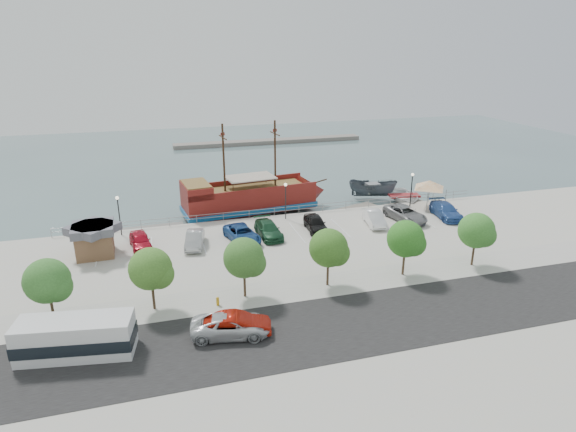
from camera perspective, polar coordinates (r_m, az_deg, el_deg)
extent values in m
plane|color=#4C6265|center=(50.02, 1.73, -3.88)|extent=(160.00, 160.00, 0.00)
cube|color=#B7B2A0|center=(33.10, 13.32, -17.31)|extent=(100.00, 58.00, 1.20)
cube|color=black|center=(36.37, 9.56, -12.13)|extent=(100.00, 8.00, 0.04)
cube|color=#A29D93|center=(41.11, 6.00, -7.95)|extent=(100.00, 4.00, 0.05)
cylinder|color=gray|center=(56.29, -0.64, 1.01)|extent=(50.00, 0.06, 0.06)
cylinder|color=gray|center=(56.42, -0.64, 0.63)|extent=(50.00, 0.06, 0.06)
cube|color=gray|center=(103.39, -2.23, 8.82)|extent=(40.00, 3.00, 0.80)
cube|color=maroon|center=(59.65, -4.62, 1.99)|extent=(16.48, 6.94, 2.60)
cube|color=#165A96|center=(59.91, -4.60, 1.22)|extent=(16.82, 7.27, 0.60)
cone|color=maroon|center=(62.83, 3.00, 2.95)|extent=(3.77, 5.15, 4.80)
cube|color=maroon|center=(57.45, -10.83, 3.08)|extent=(3.59, 5.33, 1.40)
cube|color=brown|center=(57.25, -10.88, 3.80)|extent=(3.34, 4.91, 0.12)
cube|color=brown|center=(59.40, -4.20, 3.29)|extent=(13.43, 5.97, 0.15)
cube|color=maroon|center=(61.36, -5.38, 4.08)|extent=(15.89, 2.18, 0.70)
cube|color=maroon|center=(56.99, -3.89, 2.89)|extent=(15.89, 2.18, 0.70)
cylinder|color=#382111|center=(59.39, -1.54, 7.36)|extent=(0.27, 0.27, 8.19)
cylinder|color=#382111|center=(57.39, -7.62, 6.75)|extent=(0.27, 0.27, 8.19)
cylinder|color=#382111|center=(58.90, -1.56, 9.74)|extent=(0.51, 2.99, 0.14)
cylinder|color=#382111|center=(56.88, -7.74, 9.20)|extent=(0.51, 2.99, 0.14)
cube|color=#BBAC97|center=(58.92, -4.51, 4.60)|extent=(6.22, 4.48, 0.12)
cylinder|color=#382111|center=(62.79, 3.60, 4.07)|extent=(2.49, 0.47, 0.59)
imported|color=#464D56|center=(66.32, 9.98, 3.00)|extent=(6.83, 5.23, 2.50)
imported|color=silver|center=(65.54, 13.59, 2.04)|extent=(5.99, 7.57, 1.41)
cube|color=slate|center=(56.43, -16.16, -1.62)|extent=(7.86, 2.52, 0.44)
cube|color=slate|center=(61.05, 7.45, 0.64)|extent=(7.90, 4.46, 0.43)
cube|color=gray|center=(64.21, 13.47, 1.20)|extent=(6.92, 2.95, 0.38)
cube|color=brown|center=(49.21, -21.92, -3.00)|extent=(3.43, 3.43, 2.42)
cube|color=#55555F|center=(48.69, -22.14, -1.39)|extent=(3.89, 3.89, 0.77)
cylinder|color=slate|center=(61.65, 14.38, 2.33)|extent=(0.09, 0.09, 2.44)
cylinder|color=slate|center=(63.51, 16.38, 2.65)|extent=(0.09, 0.09, 2.44)
cylinder|color=slate|center=(59.60, 16.16, 1.56)|extent=(0.09, 0.09, 2.44)
cylinder|color=slate|center=(61.53, 18.16, 1.92)|extent=(0.09, 0.09, 2.44)
pyramid|color=white|center=(60.96, 16.47, 4.06)|extent=(5.42, 5.42, 1.00)
imported|color=#B4B8BB|center=(34.19, -6.78, -12.75)|extent=(5.87, 3.51, 1.53)
imported|color=#9C1609|center=(34.25, -6.02, -12.64)|extent=(4.90, 2.54, 1.54)
cube|color=silver|center=(34.62, -23.87, -13.03)|extent=(7.49, 3.54, 2.57)
cube|color=black|center=(34.70, -23.83, -13.25)|extent=(7.61, 3.66, 0.82)
cylinder|color=#CA9114|center=(37.99, -8.33, -10.07)|extent=(0.24, 0.24, 0.59)
sphere|color=#CA9114|center=(37.84, -8.35, -9.65)|extent=(0.25, 0.25, 0.25)
cylinder|color=black|center=(53.09, -19.34, -0.13)|extent=(0.12, 0.12, 4.00)
sphere|color=#FFF2CC|center=(52.45, -19.60, 2.03)|extent=(0.36, 0.36, 0.36)
cylinder|color=black|center=(54.77, -0.29, 1.63)|extent=(0.12, 0.12, 4.00)
sphere|color=#FFF2CC|center=(54.15, -0.29, 3.74)|extent=(0.36, 0.36, 0.36)
cylinder|color=black|center=(60.86, 14.39, 2.87)|extent=(0.12, 0.12, 4.00)
sphere|color=#FFF2CC|center=(60.31, 14.56, 4.78)|extent=(0.36, 0.36, 0.36)
cylinder|color=#473321|center=(38.94, -26.13, -9.92)|extent=(0.20, 0.20, 2.20)
sphere|color=#316426|center=(37.93, -26.66, -6.88)|extent=(3.20, 3.20, 3.20)
sphere|color=#316426|center=(37.72, -25.74, -7.56)|extent=(2.20, 2.20, 2.20)
cylinder|color=#473321|center=(38.13, -15.67, -9.14)|extent=(0.20, 0.20, 2.20)
sphere|color=#3B6823|center=(37.10, -15.99, -6.03)|extent=(3.20, 3.20, 3.20)
sphere|color=#3B6823|center=(36.99, -15.00, -6.70)|extent=(2.20, 2.20, 2.20)
cylinder|color=#473321|center=(38.59, -5.16, -8.05)|extent=(0.20, 0.20, 2.20)
sphere|color=#346024|center=(37.57, -5.26, -4.95)|extent=(3.20, 3.20, 3.20)
sphere|color=#346024|center=(37.58, -4.26, -5.59)|extent=(2.20, 2.20, 2.20)
cylinder|color=#473321|center=(40.28, 4.73, -6.78)|extent=(0.20, 0.20, 2.20)
sphere|color=#34611E|center=(39.31, 4.82, -3.78)|extent=(3.20, 3.20, 3.20)
sphere|color=#34611E|center=(39.42, 5.78, -4.38)|extent=(2.20, 2.20, 2.20)
cylinder|color=#473321|center=(43.06, 13.53, -5.47)|extent=(0.20, 0.20, 2.20)
sphere|color=#29651D|center=(42.15, 13.78, -2.64)|extent=(3.20, 3.20, 3.20)
sphere|color=#29651D|center=(42.35, 14.64, -3.19)|extent=(2.20, 2.20, 2.20)
cylinder|color=#473321|center=(46.73, 21.08, -4.24)|extent=(0.20, 0.20, 2.20)
sphere|color=#346F28|center=(45.89, 21.43, -1.61)|extent=(3.20, 3.20, 3.20)
sphere|color=#346F28|center=(46.17, 22.18, -2.12)|extent=(2.20, 2.20, 2.20)
imported|color=red|center=(49.58, -17.12, -2.79)|extent=(2.46, 4.74, 1.54)
imported|color=#ABABAC|center=(48.63, -11.01, -2.72)|extent=(2.45, 4.83, 1.52)
imported|color=#1F498A|center=(49.22, -5.47, -2.14)|extent=(3.53, 5.88, 1.53)
imported|color=#1C4B2D|center=(50.20, -2.34, -1.62)|extent=(2.41, 5.35, 1.52)
imported|color=black|center=(51.86, 3.28, -0.86)|extent=(2.26, 4.90, 1.63)
imported|color=white|center=(54.25, 10.17, -0.23)|extent=(2.40, 4.94, 1.56)
imported|color=gray|center=(56.30, 13.73, 0.27)|extent=(3.50, 6.12, 1.61)
imported|color=#2D549B|center=(58.60, 18.20, 0.61)|extent=(3.01, 5.82, 1.61)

